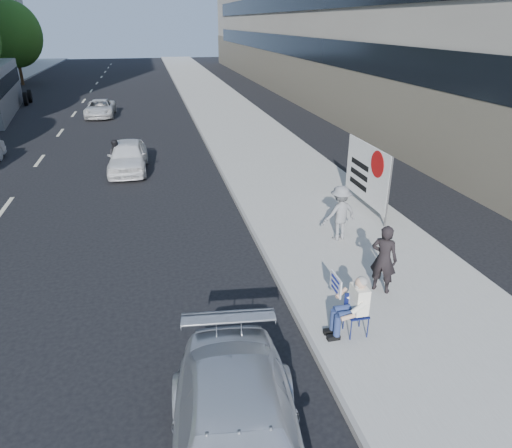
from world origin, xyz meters
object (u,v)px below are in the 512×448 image
object	(u,v)px
white_sedan_near	(128,156)
motorcycle	(117,158)
jogger	(340,213)
pedestrian_woman	(384,259)
white_sedan_far	(100,108)
protest_banner	(367,173)
seated_protester	(352,303)

from	to	relation	value
white_sedan_near	motorcycle	distance (m)	0.45
jogger	pedestrian_woman	bearing A→B (deg)	76.54
pedestrian_woman	motorcycle	distance (m)	13.07
motorcycle	white_sedan_far	bearing A→B (deg)	104.18
jogger	white_sedan_near	bearing A→B (deg)	-66.13
jogger	white_sedan_near	xyz separation A→B (m)	(-6.12, 8.63, -0.30)
white_sedan_far	motorcycle	bearing A→B (deg)	-81.39
pedestrian_woman	protest_banner	xyz separation A→B (m)	(1.82, 4.83, 0.42)
seated_protester	white_sedan_far	distance (m)	26.90
jogger	protest_banner	bearing A→B (deg)	-142.30
protest_banner	white_sedan_far	bearing A→B (deg)	116.86
seated_protester	jogger	world-z (taller)	jogger
pedestrian_woman	white_sedan_near	distance (m)	12.96
pedestrian_woman	protest_banner	distance (m)	5.18
pedestrian_woman	protest_banner	world-z (taller)	protest_banner
jogger	seated_protester	bearing A→B (deg)	59.26
seated_protester	pedestrian_woman	bearing A→B (deg)	44.66
jogger	motorcycle	size ratio (longest dim) A/B	0.78
white_sedan_far	white_sedan_near	bearing A→B (deg)	-79.46
pedestrian_woman	white_sedan_far	xyz separation A→B (m)	(-8.22, 24.66, -0.43)
seated_protester	white_sedan_near	xyz separation A→B (m)	(-4.65, 12.82, -0.22)
jogger	white_sedan_far	size ratio (longest dim) A/B	0.41
white_sedan_near	white_sedan_far	bearing A→B (deg)	101.77
protest_banner	jogger	bearing A→B (deg)	-130.85
protest_banner	motorcycle	world-z (taller)	protest_banner
seated_protester	jogger	xyz separation A→B (m)	(1.47, 4.19, 0.08)
jogger	white_sedan_near	distance (m)	10.58
jogger	pedestrian_woman	xyz separation A→B (m)	(-0.10, -2.84, 0.03)
pedestrian_woman	jogger	bearing A→B (deg)	-48.85
protest_banner	motorcycle	distance (m)	10.57
seated_protester	white_sedan_far	size ratio (longest dim) A/B	0.33
jogger	pedestrian_woman	world-z (taller)	pedestrian_woman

